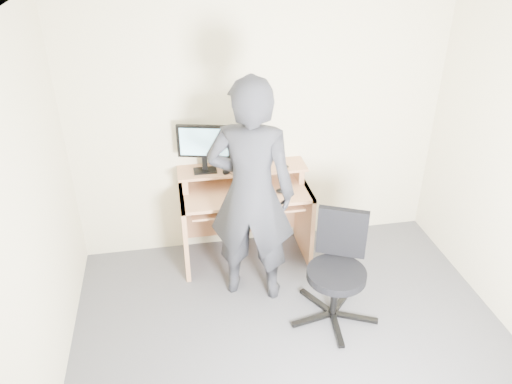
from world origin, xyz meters
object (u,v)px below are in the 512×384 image
object	(u,v)px
monitor	(204,144)
person	(251,194)
office_chair	(338,264)
desk	(244,205)

from	to	relation	value
monitor	person	distance (m)	0.73
monitor	person	xyz separation A→B (m)	(0.32, -0.62, -0.19)
monitor	office_chair	bearing A→B (deg)	-33.50
office_chair	monitor	bearing A→B (deg)	157.57
desk	monitor	distance (m)	0.72
monitor	office_chair	size ratio (longest dim) A/B	0.51
person	desk	bearing A→B (deg)	-74.12
desk	office_chair	world-z (taller)	office_chair
desk	office_chair	bearing A→B (deg)	-58.15
desk	person	bearing A→B (deg)	-92.73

